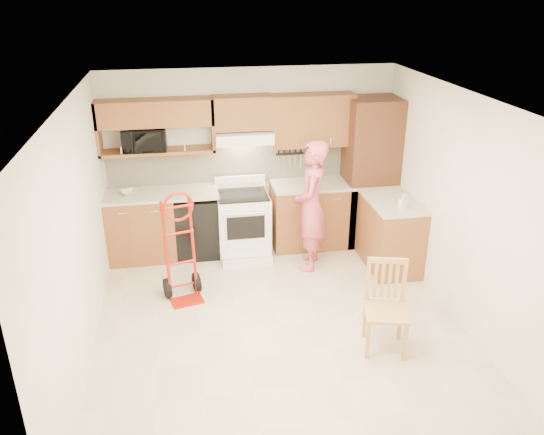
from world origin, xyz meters
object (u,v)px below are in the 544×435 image
object	(u,v)px
range	(244,220)
person	(311,206)
microwave	(144,139)
hand_truck	(182,252)
dining_chair	(387,309)

from	to	relation	value
range	person	world-z (taller)	person
range	microwave	bearing A→B (deg)	166.97
microwave	range	bearing A→B (deg)	-11.31
person	hand_truck	xyz separation A→B (m)	(-1.68, -0.54, -0.25)
dining_chair	microwave	bearing A→B (deg)	146.15
microwave	person	bearing A→B (deg)	-19.05
microwave	hand_truck	distance (m)	1.72
range	person	xyz separation A→B (m)	(0.82, -0.50, 0.34)
range	person	bearing A→B (deg)	-31.08
dining_chair	hand_truck	bearing A→B (deg)	160.43
person	dining_chair	size ratio (longest dim) A/B	1.81
microwave	dining_chair	size ratio (longest dim) A/B	0.58
range	hand_truck	bearing A→B (deg)	-129.65
person	hand_truck	world-z (taller)	person
range	hand_truck	size ratio (longest dim) A/B	0.84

